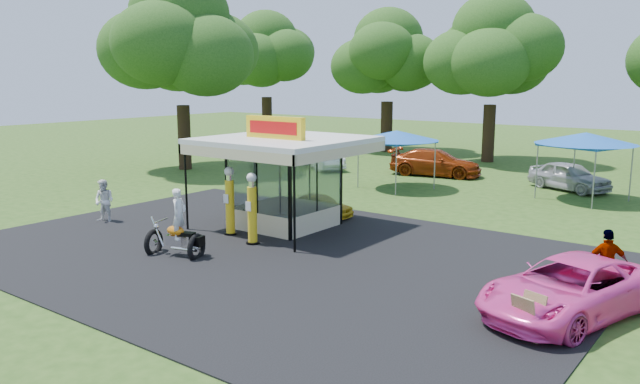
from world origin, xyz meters
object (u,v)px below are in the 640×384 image
(gas_station_kiosk, at_px, (284,180))
(a_frame_sign, at_px, (528,318))
(kiosk_car, at_px, (320,205))
(spectator_west, at_px, (104,201))
(bg_car_a, at_px, (321,157))
(bg_car_b, at_px, (435,163))
(spectator_east_b, at_px, (607,263))
(pink_sedan, at_px, (570,288))
(gas_pump_right, at_px, (252,211))
(tent_west, at_px, (397,136))
(motorcycle, at_px, (178,229))
(bg_car_c, at_px, (569,176))
(tent_east, at_px, (586,139))
(gas_pump_left, at_px, (230,203))

(gas_station_kiosk, xyz_separation_m, a_frame_sign, (10.79, -4.78, -1.26))
(kiosk_car, distance_m, spectator_west, 8.43)
(kiosk_car, relative_size, spectator_west, 1.68)
(bg_car_a, distance_m, bg_car_b, 7.11)
(spectator_east_b, bearing_deg, pink_sedan, 49.07)
(gas_pump_right, bearing_deg, bg_car_b, 96.25)
(tent_west, bearing_deg, gas_station_kiosk, -84.96)
(spectator_west, height_order, bg_car_b, spectator_west)
(gas_station_kiosk, distance_m, motorcycle, 5.12)
(gas_station_kiosk, xyz_separation_m, tent_west, (-0.86, 9.75, 0.88))
(kiosk_car, xyz_separation_m, bg_car_b, (-1.13, 12.48, 0.27))
(kiosk_car, distance_m, bg_car_b, 12.53)
(pink_sedan, height_order, bg_car_c, bg_car_c)
(a_frame_sign, height_order, tent_east, tent_east)
(kiosk_car, bearing_deg, tent_east, -36.82)
(gas_pump_right, xyz_separation_m, tent_west, (-1.62, 12.34, 1.48))
(gas_station_kiosk, bearing_deg, tent_west, 95.04)
(bg_car_a, bearing_deg, tent_west, -82.85)
(motorcycle, bearing_deg, bg_car_b, 77.68)
(gas_pump_left, bearing_deg, kiosk_car, 80.46)
(gas_pump_right, bearing_deg, gas_pump_left, 163.27)
(tent_east, bearing_deg, spectator_east_b, -73.19)
(gas_pump_left, xyz_separation_m, bg_car_b, (-0.40, 16.82, -0.44))
(bg_car_b, bearing_deg, tent_west, 172.31)
(pink_sedan, relative_size, tent_west, 1.19)
(kiosk_car, bearing_deg, spectator_east_b, -105.03)
(gas_pump_left, relative_size, tent_east, 0.56)
(a_frame_sign, distance_m, spectator_west, 16.95)
(gas_pump_right, distance_m, bg_car_a, 17.92)
(gas_pump_right, bearing_deg, motorcycle, -109.97)
(gas_pump_right, height_order, tent_east, tent_east)
(bg_car_c, bearing_deg, gas_pump_right, -174.41)
(kiosk_car, height_order, bg_car_c, bg_car_c)
(tent_east, bearing_deg, kiosk_car, -126.82)
(gas_station_kiosk, distance_m, gas_pump_right, 2.76)
(gas_pump_right, distance_m, pink_sedan, 10.36)
(gas_pump_right, relative_size, pink_sedan, 0.49)
(gas_pump_right, bearing_deg, bg_car_c, 71.88)
(gas_station_kiosk, height_order, bg_car_b, gas_station_kiosk)
(gas_pump_left, bearing_deg, spectator_east_b, 5.92)
(gas_station_kiosk, height_order, motorcycle, gas_station_kiosk)
(pink_sedan, xyz_separation_m, spectator_west, (-17.21, -0.77, 0.14))
(gas_pump_left, bearing_deg, bg_car_b, 91.35)
(spectator_east_b, height_order, bg_car_b, spectator_east_b)
(gas_station_kiosk, xyz_separation_m, gas_pump_left, (-0.73, -2.14, -0.59))
(a_frame_sign, bearing_deg, tent_east, 119.73)
(tent_east, bearing_deg, bg_car_c, 118.20)
(gas_station_kiosk, xyz_separation_m, bg_car_b, (-1.13, 14.68, -1.03))
(spectator_east_b, distance_m, bg_car_a, 23.95)
(a_frame_sign, relative_size, tent_east, 0.23)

